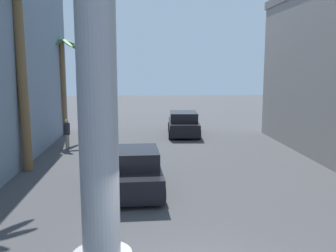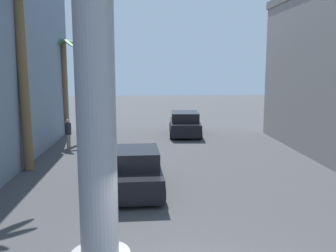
% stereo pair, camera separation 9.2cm
% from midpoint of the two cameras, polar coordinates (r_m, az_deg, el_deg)
% --- Properties ---
extents(ground_plane, '(90.19, 90.19, 0.00)m').
position_cam_midpoint_polar(ground_plane, '(17.27, -0.74, -6.27)').
color(ground_plane, '#424244').
extents(neon_sign_pole, '(3.60, 1.25, 12.02)m').
position_cam_midpoint_polar(neon_sign_pole, '(7.49, -10.98, 18.01)').
color(neon_sign_pole, '#9E9EA3').
rests_on(neon_sign_pole, ground).
extents(car_lead, '(2.18, 5.00, 1.56)m').
position_cam_midpoint_polar(car_lead, '(14.25, -4.95, -6.65)').
color(car_lead, black).
rests_on(car_lead, ground).
extents(car_far, '(2.28, 4.53, 1.56)m').
position_cam_midpoint_polar(car_far, '(25.36, 2.68, 0.30)').
color(car_far, black).
rests_on(car_far, ground).
extents(palm_tree_far_left, '(3.07, 2.99, 6.44)m').
position_cam_midpoint_polar(palm_tree_far_left, '(26.15, -15.44, 7.83)').
color(palm_tree_far_left, brown).
rests_on(palm_tree_far_left, ground).
extents(palm_tree_mid_left, '(3.06, 3.15, 8.61)m').
position_cam_midpoint_polar(palm_tree_mid_left, '(17.52, -21.42, 10.40)').
color(palm_tree_mid_left, brown).
rests_on(palm_tree_mid_left, ground).
extents(pedestrian_far_left, '(0.41, 0.41, 1.66)m').
position_cam_midpoint_polar(pedestrian_far_left, '(21.72, -14.84, -0.82)').
color(pedestrian_far_left, gray).
rests_on(pedestrian_far_left, ground).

